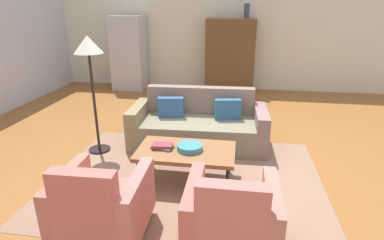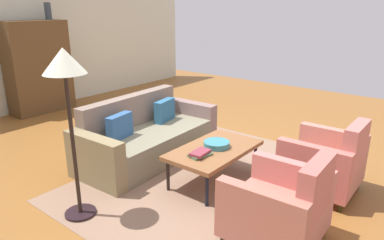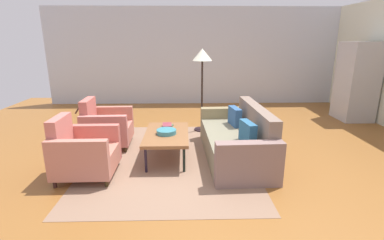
% 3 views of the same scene
% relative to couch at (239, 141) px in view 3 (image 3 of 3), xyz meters
% --- Properties ---
extents(ground_plane, '(10.84, 10.84, 0.00)m').
position_rel_couch_xyz_m(ground_plane, '(0.31, -0.62, -0.29)').
color(ground_plane, '#915A27').
extents(wall_left, '(0.12, 8.58, 2.80)m').
position_rel_couch_xyz_m(wall_left, '(-4.21, -0.62, 1.11)').
color(wall_left, silver).
rests_on(wall_left, ground).
extents(area_rug, '(3.40, 2.60, 0.01)m').
position_rel_couch_xyz_m(area_rug, '(0.00, -1.14, -0.28)').
color(area_rug, '#8D6C56').
rests_on(area_rug, ground).
extents(couch, '(2.13, 0.98, 0.86)m').
position_rel_couch_xyz_m(couch, '(0.00, 0.00, 0.00)').
color(couch, gray).
rests_on(couch, ground).
extents(coffee_table, '(1.20, 0.70, 0.44)m').
position_rel_couch_xyz_m(coffee_table, '(0.00, -1.19, 0.11)').
color(coffee_table, black).
rests_on(coffee_table, ground).
extents(armchair_left, '(0.83, 0.83, 0.88)m').
position_rel_couch_xyz_m(armchair_left, '(-0.59, -2.35, 0.06)').
color(armchair_left, '#312417').
rests_on(armchair_left, ground).
extents(armchair_right, '(0.81, 0.81, 0.88)m').
position_rel_couch_xyz_m(armchair_right, '(0.60, -2.35, 0.06)').
color(armchair_right, '#312A20').
rests_on(armchair_right, ground).
extents(fruit_bowl, '(0.32, 0.32, 0.07)m').
position_rel_couch_xyz_m(fruit_bowl, '(0.05, -1.19, 0.18)').
color(fruit_bowl, teal).
rests_on(fruit_bowl, coffee_table).
extents(book_stack, '(0.29, 0.21, 0.06)m').
position_rel_couch_xyz_m(book_stack, '(-0.29, -1.20, 0.18)').
color(book_stack, '#4B6B4E').
rests_on(book_stack, coffee_table).
extents(refrigerator, '(0.80, 0.73, 1.85)m').
position_rel_couch_xyz_m(refrigerator, '(-2.26, 3.22, 0.64)').
color(refrigerator, '#B7BABF').
rests_on(refrigerator, ground).
extents(floor_lamp, '(0.40, 0.40, 1.72)m').
position_rel_couch_xyz_m(floor_lamp, '(-1.47, -0.53, 1.16)').
color(floor_lamp, black).
rests_on(floor_lamp, ground).
extents(dog, '(0.28, 0.71, 0.48)m').
position_rel_couch_xyz_m(dog, '(-1.85, -3.00, 0.03)').
color(dog, '#48302B').
rests_on(dog, ground).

